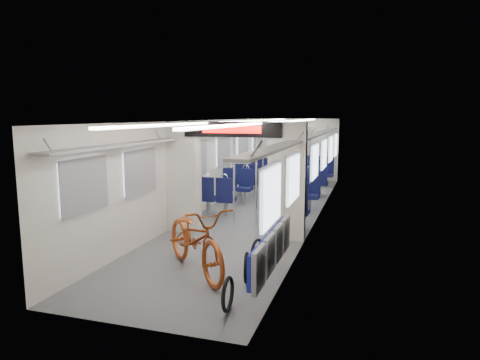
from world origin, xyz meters
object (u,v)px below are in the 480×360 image
at_px(bicycle, 196,239).
at_px(bike_hoop_c, 257,254).
at_px(seat_bay_near_left, 227,189).
at_px(stanchion_near_left, 234,174).
at_px(bike_hoop_a, 228,296).
at_px(seat_bay_far_right, 316,173).
at_px(stanchion_far_right, 286,160).
at_px(seat_bay_near_right, 294,195).
at_px(seat_bay_far_left, 255,174).
at_px(bike_hoop_b, 247,269).
at_px(flip_bench, 272,249).
at_px(stanchion_near_right, 256,175).
at_px(stanchion_far_left, 263,161).

bearing_deg(bicycle, bike_hoop_c, -9.02).
relative_size(seat_bay_near_left, stanchion_near_left, 0.84).
xyz_separation_m(bike_hoop_a, seat_bay_far_right, (-0.06, 9.00, 0.37)).
distance_m(stanchion_near_left, stanchion_far_right, 3.12).
relative_size(seat_bay_near_right, seat_bay_far_left, 1.12).
height_order(bike_hoop_a, bike_hoop_b, bike_hoop_b).
height_order(bike_hoop_c, seat_bay_far_left, seat_bay_far_left).
distance_m(flip_bench, stanchion_near_right, 3.41).
xyz_separation_m(stanchion_near_left, stanchion_far_left, (-0.06, 2.85, 0.00)).
bearing_deg(bike_hoop_a, flip_bench, 67.54).
relative_size(bike_hoop_c, stanchion_far_right, 0.20).
relative_size(seat_bay_near_left, seat_bay_far_right, 0.85).
relative_size(stanchion_near_right, stanchion_far_right, 1.00).
relative_size(bike_hoop_a, stanchion_near_right, 0.20).
relative_size(seat_bay_far_right, stanchion_far_right, 0.98).
bearing_deg(seat_bay_near_right, stanchion_near_right, -124.73).
height_order(bike_hoop_c, seat_bay_near_left, seat_bay_near_left).
bearing_deg(bike_hoop_b, seat_bay_near_left, 112.01).
relative_size(seat_bay_far_left, stanchion_far_right, 0.88).
distance_m(bicycle, stanchion_far_left, 5.91).
bearing_deg(bike_hoop_a, seat_bay_far_left, 102.94).
xyz_separation_m(bicycle, stanchion_far_left, (-0.41, 5.86, 0.60)).
relative_size(seat_bay_near_left, seat_bay_near_right, 0.85).
distance_m(bike_hoop_b, stanchion_near_left, 3.52).
bearing_deg(flip_bench, bike_hoop_c, 117.54).
xyz_separation_m(bicycle, seat_bay_far_right, (0.84, 7.88, 0.02)).
bearing_deg(bike_hoop_c, flip_bench, -62.46).
bearing_deg(seat_bay_near_right, stanchion_far_left, 122.41).
height_order(seat_bay_near_right, seat_bay_far_left, seat_bay_near_right).
distance_m(seat_bay_near_left, seat_bay_far_right, 3.84).
height_order(bicycle, stanchion_near_left, stanchion_near_left).
relative_size(bike_hoop_c, seat_bay_far_left, 0.22).
height_order(seat_bay_far_left, stanchion_far_left, stanchion_far_left).
bearing_deg(stanchion_near_left, bike_hoop_b, -69.02).
xyz_separation_m(seat_bay_far_right, stanchion_far_left, (-1.25, -2.02, 0.58)).
relative_size(bike_hoop_c, seat_bay_near_right, 0.20).
xyz_separation_m(bike_hoop_b, seat_bay_near_left, (-1.89, 4.68, 0.32)).
height_order(seat_bay_far_right, stanchion_near_right, stanchion_near_right).
relative_size(bicycle, stanchion_near_left, 0.91).
bearing_deg(bicycle, stanchion_near_left, 51.83).
bearing_deg(stanchion_near_right, seat_bay_near_right, 55.27).
xyz_separation_m(seat_bay_near_left, seat_bay_far_right, (1.87, 3.35, 0.05)).
height_order(bicycle, bike_hoop_c, bicycle).
height_order(bicycle, seat_bay_near_right, seat_bay_near_right).
bearing_deg(bike_hoop_a, seat_bay_near_left, 108.89).
xyz_separation_m(stanchion_near_left, stanchion_far_right, (0.57, 3.06, 0.00)).
xyz_separation_m(flip_bench, bike_hoop_b, (-0.40, 0.10, -0.38)).
bearing_deg(bicycle, bike_hoop_b, -54.61).
xyz_separation_m(bike_hoop_c, seat_bay_far_left, (-1.85, 6.69, 0.34)).
height_order(flip_bench, stanchion_near_left, stanchion_near_left).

